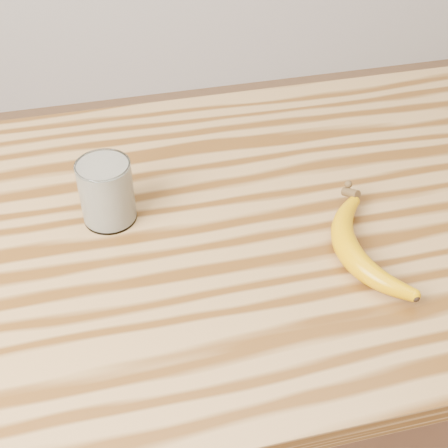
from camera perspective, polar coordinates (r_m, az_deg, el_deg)
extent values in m
cube|color=olive|center=(1.07, 6.26, 0.51)|extent=(1.20, 0.80, 0.04)
cylinder|color=brown|center=(1.60, -17.87, -6.81)|extent=(0.06, 0.06, 0.86)
cylinder|color=brown|center=(1.79, 18.31, -0.74)|extent=(0.06, 0.06, 0.86)
cylinder|color=white|center=(1.01, -10.69, 2.89)|extent=(0.09, 0.09, 0.11)
torus|color=white|center=(0.98, -11.07, 5.32)|extent=(0.09, 0.09, 0.00)
cylinder|color=#F1E9CB|center=(1.01, -10.69, 2.89)|extent=(0.08, 0.08, 0.10)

